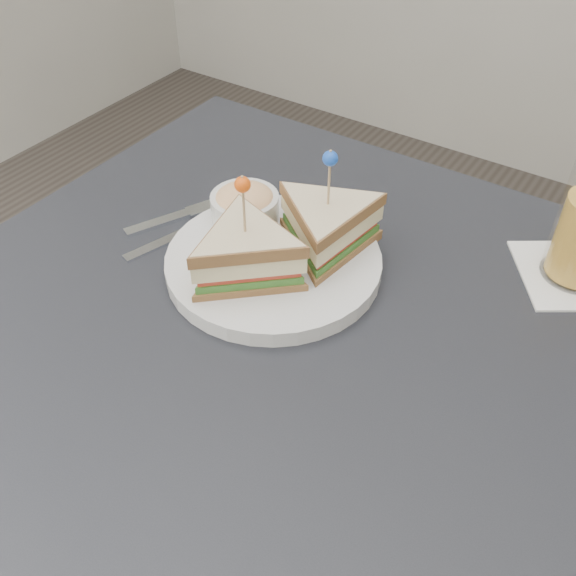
{
  "coord_description": "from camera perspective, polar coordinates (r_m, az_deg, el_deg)",
  "views": [
    {
      "loc": [
        0.28,
        -0.4,
        1.25
      ],
      "look_at": [
        0.01,
        0.01,
        0.8
      ],
      "focal_mm": 40.0,
      "sensor_mm": 36.0,
      "label": 1
    }
  ],
  "objects": [
    {
      "name": "plate_meal",
      "position": [
        0.74,
        -0.74,
        4.2
      ],
      "size": [
        0.3,
        0.3,
        0.15
      ],
      "rotation": [
        0.0,
        0.0,
        0.21
      ],
      "color": "silver",
      "rests_on": "table"
    },
    {
      "name": "cutlery_fork",
      "position": [
        0.84,
        -7.92,
        5.54
      ],
      "size": [
        0.08,
        0.19,
        0.01
      ],
      "rotation": [
        0.0,
        0.0,
        -0.29
      ],
      "color": "silver",
      "rests_on": "table"
    },
    {
      "name": "cutlery_knife",
      "position": [
        0.86,
        -8.3,
        6.83
      ],
      "size": [
        0.11,
        0.2,
        0.01
      ],
      "rotation": [
        0.0,
        0.0,
        -0.44
      ],
      "color": "white",
      "rests_on": "table"
    },
    {
      "name": "table",
      "position": [
        0.75,
        -1.06,
        -7.27
      ],
      "size": [
        0.8,
        0.8,
        0.75
      ],
      "color": "black",
      "rests_on": "ground"
    }
  ]
}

